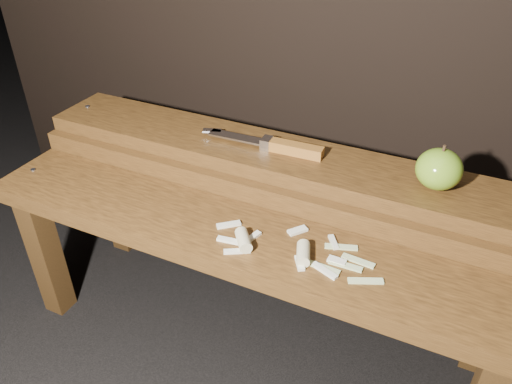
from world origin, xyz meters
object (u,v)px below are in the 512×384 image
at_px(bench_front_tier, 232,258).
at_px(bench_rear_tier, 275,182).
at_px(knife, 280,146).
at_px(apple, 439,169).

bearing_deg(bench_front_tier, bench_rear_tier, 90.00).
height_order(bench_rear_tier, knife, knife).
bearing_deg(knife, bench_rear_tier, -145.18).
bearing_deg(bench_front_tier, knife, 87.78).
bearing_deg(bench_rear_tier, apple, 0.69).
relative_size(bench_front_tier, apple, 12.43).
bearing_deg(bench_rear_tier, knife, 34.82).
distance_m(bench_front_tier, bench_rear_tier, 0.23).
bearing_deg(bench_front_tier, apple, 32.91).
bearing_deg(apple, knife, 179.68).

